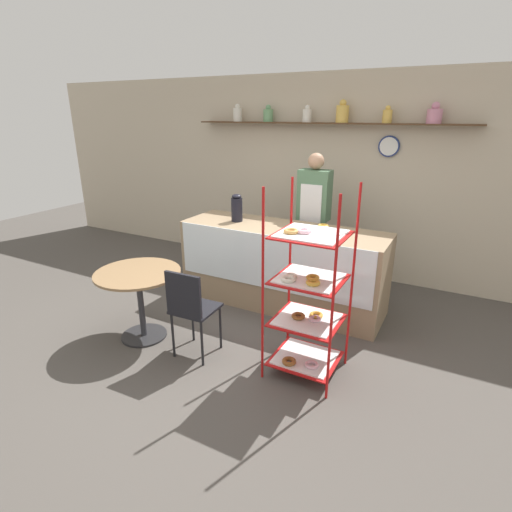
# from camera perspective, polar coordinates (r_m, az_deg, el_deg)

# --- Properties ---
(ground_plane) EXTENTS (14.00, 14.00, 0.00)m
(ground_plane) POSITION_cam_1_polar(r_m,az_deg,el_deg) (4.14, -2.35, -12.20)
(ground_plane) COLOR #4C4742
(back_wall) EXTENTS (10.00, 0.30, 2.70)m
(back_wall) POSITION_cam_1_polar(r_m,az_deg,el_deg) (5.73, 9.77, 11.24)
(back_wall) COLOR beige
(back_wall) RESTS_ON ground_plane
(display_counter) EXTENTS (2.39, 0.73, 0.96)m
(display_counter) POSITION_cam_1_polar(r_m,az_deg,el_deg) (4.72, 3.72, -1.49)
(display_counter) COLOR #937A5B
(display_counter) RESTS_ON ground_plane
(pastry_rack) EXTENTS (0.61, 0.57, 1.68)m
(pastry_rack) POSITION_cam_1_polar(r_m,az_deg,el_deg) (3.41, 7.34, -5.97)
(pastry_rack) COLOR #B71414
(pastry_rack) RESTS_ON ground_plane
(person_worker) EXTENTS (0.38, 0.23, 1.75)m
(person_worker) POSITION_cam_1_polar(r_m,az_deg,el_deg) (5.02, 8.18, 5.40)
(person_worker) COLOR #282833
(person_worker) RESTS_ON ground_plane
(cafe_table) EXTENTS (0.84, 0.84, 0.72)m
(cafe_table) POSITION_cam_1_polar(r_m,az_deg,el_deg) (4.15, -16.35, -4.36)
(cafe_table) COLOR #262628
(cafe_table) RESTS_ON ground_plane
(cafe_chair) EXTENTS (0.39, 0.39, 0.88)m
(cafe_chair) POSITION_cam_1_polar(r_m,az_deg,el_deg) (3.70, -9.39, -6.92)
(cafe_chair) COLOR black
(cafe_chair) RESTS_ON ground_plane
(coffee_carafe) EXTENTS (0.13, 0.13, 0.33)m
(coffee_carafe) POSITION_cam_1_polar(r_m,az_deg,el_deg) (4.79, -2.76, 6.85)
(coffee_carafe) COLOR black
(coffee_carafe) RESTS_ON display_counter
(donut_tray_counter) EXTENTS (0.44, 0.34, 0.05)m
(donut_tray_counter) POSITION_cam_1_polar(r_m,az_deg,el_deg) (4.48, 8.58, 3.89)
(donut_tray_counter) COLOR silver
(donut_tray_counter) RESTS_ON display_counter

